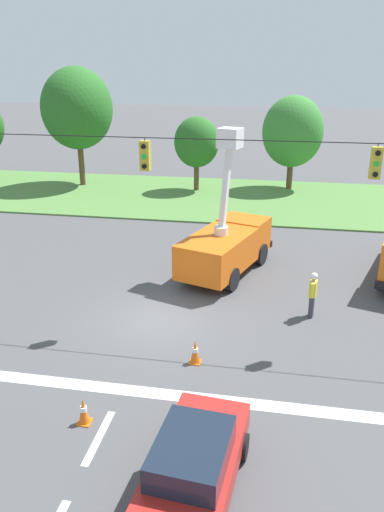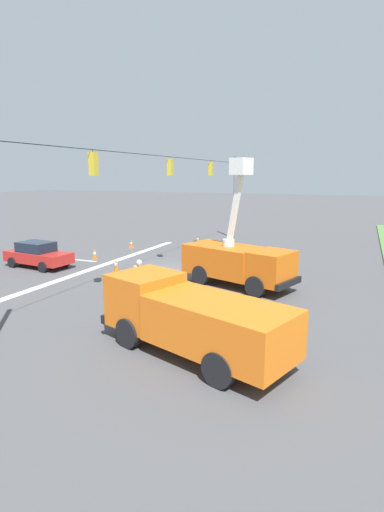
{
  "view_description": "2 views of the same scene",
  "coord_description": "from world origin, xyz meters",
  "px_view_note": "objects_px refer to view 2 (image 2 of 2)",
  "views": [
    {
      "loc": [
        4.1,
        -15.84,
        8.83
      ],
      "look_at": [
        0.76,
        2.78,
        1.52
      ],
      "focal_mm": 35.0,
      "sensor_mm": 36.0,
      "label": 1
    },
    {
      "loc": [
        20.97,
        10.5,
        5.57
      ],
      "look_at": [
        2.16,
        2.44,
        1.41
      ],
      "focal_mm": 28.0,
      "sensor_mm": 36.0,
      "label": 2
    }
  ],
  "objects_px": {
    "utility_truck_support_near": "(191,316)",
    "traffic_cone_mid_right": "(198,239)",
    "utility_truck_bucket_lift": "(238,260)",
    "traffic_cone_mid_left": "(116,265)",
    "traffic_cone_foreground_right": "(131,244)",
    "sedan_red": "(38,254)",
    "road_worker": "(140,276)",
    "traffic_cone_foreground_left": "(95,254)"
  },
  "relations": [
    {
      "from": "utility_truck_bucket_lift",
      "to": "traffic_cone_mid_right",
      "type": "bearing_deg",
      "value": -148.94
    },
    {
      "from": "utility_truck_bucket_lift",
      "to": "traffic_cone_foreground_right",
      "type": "distance_m",
      "value": 12.93
    },
    {
      "from": "sedan_red",
      "to": "road_worker",
      "type": "height_order",
      "value": "road_worker"
    },
    {
      "from": "road_worker",
      "to": "traffic_cone_foreground_left",
      "type": "bearing_deg",
      "value": -130.71
    },
    {
      "from": "utility_truck_support_near",
      "to": "traffic_cone_mid_right",
      "type": "distance_m",
      "value": 21.21
    },
    {
      "from": "road_worker",
      "to": "utility_truck_support_near",
      "type": "bearing_deg",
      "value": 44.84
    },
    {
      "from": "traffic_cone_foreground_right",
      "to": "traffic_cone_foreground_left",
      "type": "bearing_deg",
      "value": 0.18
    },
    {
      "from": "sedan_red",
      "to": "traffic_cone_mid_right",
      "type": "distance_m",
      "value": 13.43
    },
    {
      "from": "utility_truck_bucket_lift",
      "to": "sedan_red",
      "type": "xyz_separation_m",
      "value": [
        0.72,
        -12.51,
        -0.58
      ]
    },
    {
      "from": "road_worker",
      "to": "traffic_cone_foreground_left",
      "type": "xyz_separation_m",
      "value": [
        -6.11,
        -7.1,
        -0.62
      ]
    },
    {
      "from": "utility_truck_support_near",
      "to": "traffic_cone_mid_right",
      "type": "bearing_deg",
      "value": -158.21
    },
    {
      "from": "utility_truck_bucket_lift",
      "to": "utility_truck_support_near",
      "type": "height_order",
      "value": "utility_truck_bucket_lift"
    },
    {
      "from": "traffic_cone_foreground_right",
      "to": "traffic_cone_mid_right",
      "type": "xyz_separation_m",
      "value": [
        -4.33,
        3.81,
        -0.04
      ]
    },
    {
      "from": "traffic_cone_mid_left",
      "to": "sedan_red",
      "type": "bearing_deg",
      "value": -80.66
    },
    {
      "from": "sedan_red",
      "to": "traffic_cone_mid_left",
      "type": "xyz_separation_m",
      "value": [
        -0.84,
        5.1,
        -0.39
      ]
    },
    {
      "from": "utility_truck_bucket_lift",
      "to": "road_worker",
      "type": "xyz_separation_m",
      "value": [
        3.6,
        -3.61,
        -0.37
      ]
    },
    {
      "from": "utility_truck_bucket_lift",
      "to": "traffic_cone_mid_left",
      "type": "xyz_separation_m",
      "value": [
        -0.12,
        -7.41,
        -0.98
      ]
    },
    {
      "from": "traffic_cone_foreground_left",
      "to": "traffic_cone_mid_left",
      "type": "bearing_deg",
      "value": 54.18
    },
    {
      "from": "road_worker",
      "to": "traffic_cone_foreground_right",
      "type": "height_order",
      "value": "road_worker"
    },
    {
      "from": "road_worker",
      "to": "traffic_cone_foreground_right",
      "type": "bearing_deg",
      "value": -146.53
    },
    {
      "from": "traffic_cone_mid_right",
      "to": "utility_truck_support_near",
      "type": "bearing_deg",
      "value": 21.79
    },
    {
      "from": "utility_truck_bucket_lift",
      "to": "utility_truck_support_near",
      "type": "distance_m",
      "value": 8.25
    },
    {
      "from": "traffic_cone_foreground_left",
      "to": "utility_truck_support_near",
      "type": "bearing_deg",
      "value": 47.47
    },
    {
      "from": "utility_truck_support_near",
      "to": "traffic_cone_mid_left",
      "type": "distance_m",
      "value": 11.82
    },
    {
      "from": "traffic_cone_mid_right",
      "to": "sedan_red",
      "type": "bearing_deg",
      "value": -24.63
    },
    {
      "from": "traffic_cone_foreground_right",
      "to": "sedan_red",
      "type": "bearing_deg",
      "value": -12.79
    },
    {
      "from": "road_worker",
      "to": "traffic_cone_mid_left",
      "type": "relative_size",
      "value": 2.23
    },
    {
      "from": "traffic_cone_foreground_left",
      "to": "traffic_cone_mid_right",
      "type": "height_order",
      "value": "traffic_cone_foreground_left"
    },
    {
      "from": "utility_truck_support_near",
      "to": "sedan_red",
      "type": "height_order",
      "value": "utility_truck_support_near"
    },
    {
      "from": "utility_truck_bucket_lift",
      "to": "traffic_cone_foreground_right",
      "type": "xyz_separation_m",
      "value": [
        -7.15,
        -10.72,
        -1.03
      ]
    },
    {
      "from": "traffic_cone_foreground_right",
      "to": "utility_truck_support_near",
      "type": "bearing_deg",
      "value": 37.26
    },
    {
      "from": "sedan_red",
      "to": "road_worker",
      "type": "xyz_separation_m",
      "value": [
        2.88,
        8.9,
        0.21
      ]
    },
    {
      "from": "traffic_cone_mid_right",
      "to": "traffic_cone_foreground_right",
      "type": "bearing_deg",
      "value": -41.33
    },
    {
      "from": "traffic_cone_foreground_right",
      "to": "road_worker",
      "type": "bearing_deg",
      "value": 33.47
    },
    {
      "from": "sedan_red",
      "to": "traffic_cone_mid_right",
      "type": "bearing_deg",
      "value": 155.37
    },
    {
      "from": "traffic_cone_mid_left",
      "to": "traffic_cone_mid_right",
      "type": "distance_m",
      "value": 11.37
    },
    {
      "from": "traffic_cone_foreground_left",
      "to": "traffic_cone_mid_left",
      "type": "height_order",
      "value": "traffic_cone_mid_left"
    },
    {
      "from": "sedan_red",
      "to": "utility_truck_bucket_lift",
      "type": "bearing_deg",
      "value": 93.29
    },
    {
      "from": "utility_truck_support_near",
      "to": "road_worker",
      "type": "bearing_deg",
      "value": -135.16
    },
    {
      "from": "utility_truck_support_near",
      "to": "traffic_cone_mid_right",
      "type": "height_order",
      "value": "utility_truck_support_near"
    },
    {
      "from": "utility_truck_bucket_lift",
      "to": "traffic_cone_mid_left",
      "type": "bearing_deg",
      "value": -90.93
    },
    {
      "from": "road_worker",
      "to": "traffic_cone_mid_right",
      "type": "xyz_separation_m",
      "value": [
        -15.08,
        -3.3,
        -0.7
      ]
    }
  ]
}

